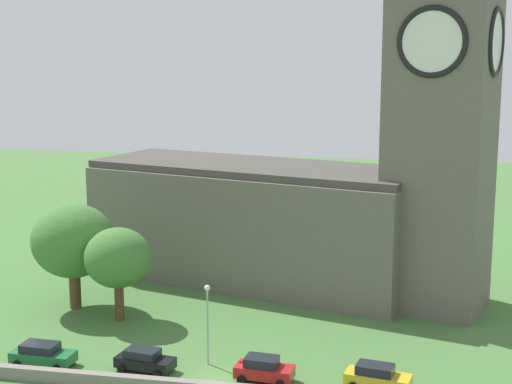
{
  "coord_description": "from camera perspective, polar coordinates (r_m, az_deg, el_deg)",
  "views": [
    {
      "loc": [
        12.57,
        -49.97,
        22.78
      ],
      "look_at": [
        0.95,
        9.26,
        11.74
      ],
      "focal_mm": 54.37,
      "sensor_mm": 36.0,
      "label": 1
    }
  ],
  "objects": [
    {
      "name": "tree_by_tower",
      "position": [
        66.75,
        -10.13,
        -4.82
      ],
      "size": [
        5.69,
        5.69,
        8.09
      ],
      "color": "brown",
      "rests_on": "ground"
    },
    {
      "name": "church",
      "position": [
        74.0,
        4.34,
        0.39
      ],
      "size": [
        40.82,
        21.41,
        34.46
      ],
      "color": "#666056",
      "rests_on": "ground"
    },
    {
      "name": "ground_plane",
      "position": [
        69.98,
        0.14,
        -8.63
      ],
      "size": [
        200.0,
        200.0,
        0.0
      ],
      "primitive_type": "plane",
      "color": "#477538"
    },
    {
      "name": "car_black",
      "position": [
        57.64,
        -8.21,
        -12.13
      ],
      "size": [
        4.48,
        2.63,
        1.64
      ],
      "color": "black",
      "rests_on": "ground"
    },
    {
      "name": "car_red",
      "position": [
        55.42,
        0.57,
        -12.9
      ],
      "size": [
        4.19,
        2.43,
        1.77
      ],
      "color": "red",
      "rests_on": "ground"
    },
    {
      "name": "streetlamp_west_mid",
      "position": [
        57.16,
        -3.59,
        -8.69
      ],
      "size": [
        0.44,
        0.44,
        6.07
      ],
      "color": "#9EA0A5",
      "rests_on": "ground"
    },
    {
      "name": "car_yellow",
      "position": [
        54.86,
        8.91,
        -13.29
      ],
      "size": [
        4.68,
        2.7,
        1.75
      ],
      "color": "gold",
      "rests_on": "ground"
    },
    {
      "name": "car_green",
      "position": [
        60.09,
        -15.45,
        -11.43
      ],
      "size": [
        4.76,
        2.44,
        1.68
      ],
      "color": "#1E6B38",
      "rests_on": "ground"
    },
    {
      "name": "tree_riverside_west",
      "position": [
        70.54,
        -13.32,
        -3.53
      ],
      "size": [
        7.34,
        7.34,
        9.52
      ],
      "color": "brown",
      "rests_on": "ground"
    }
  ]
}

